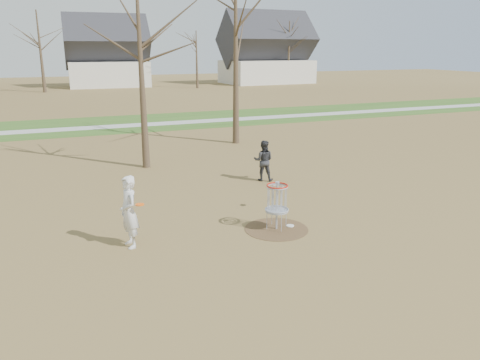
# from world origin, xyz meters

# --- Properties ---
(ground) EXTENTS (160.00, 160.00, 0.00)m
(ground) POSITION_xyz_m (0.00, 0.00, 0.00)
(ground) COLOR brown
(ground) RESTS_ON ground
(green_band) EXTENTS (160.00, 8.00, 0.01)m
(green_band) POSITION_xyz_m (0.00, 21.00, 0.01)
(green_band) COLOR #2D5119
(green_band) RESTS_ON ground
(footpath) EXTENTS (160.00, 1.50, 0.01)m
(footpath) POSITION_xyz_m (0.00, 20.00, 0.01)
(footpath) COLOR #9E9E99
(footpath) RESTS_ON green_band
(dirt_circle) EXTENTS (1.80, 1.80, 0.01)m
(dirt_circle) POSITION_xyz_m (0.00, 0.00, 0.01)
(dirt_circle) COLOR #47331E
(dirt_circle) RESTS_ON ground
(player_standing) EXTENTS (0.56, 0.75, 1.87)m
(player_standing) POSITION_xyz_m (-3.99, 0.34, 0.93)
(player_standing) COLOR silver
(player_standing) RESTS_ON ground
(player_throwing) EXTENTS (0.95, 0.88, 1.56)m
(player_throwing) POSITION_xyz_m (1.77, 4.74, 0.78)
(player_throwing) COLOR #2D2E32
(player_throwing) RESTS_ON ground
(disc_grounded) EXTENTS (0.22, 0.22, 0.02)m
(disc_grounded) POSITION_xyz_m (0.46, 0.04, 0.02)
(disc_grounded) COLOR white
(disc_grounded) RESTS_ON dirt_circle
(discs_in_play) EXTENTS (4.58, 1.68, 0.36)m
(discs_in_play) POSITION_xyz_m (-1.47, 0.85, 1.02)
(discs_in_play) COLOR orange
(discs_in_play) RESTS_ON ground
(disc_golf_basket) EXTENTS (0.64, 0.64, 1.35)m
(disc_golf_basket) POSITION_xyz_m (0.00, 0.00, 0.91)
(disc_golf_basket) COLOR #9EA3AD
(disc_golf_basket) RESTS_ON ground
(bare_trees) EXTENTS (52.62, 44.98, 9.00)m
(bare_trees) POSITION_xyz_m (1.78, 35.79, 5.35)
(bare_trees) COLOR #382B1E
(bare_trees) RESTS_ON ground
(houses_row) EXTENTS (56.51, 10.01, 7.26)m
(houses_row) POSITION_xyz_m (4.32, 52.56, 3.52)
(houses_row) COLOR silver
(houses_row) RESTS_ON ground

